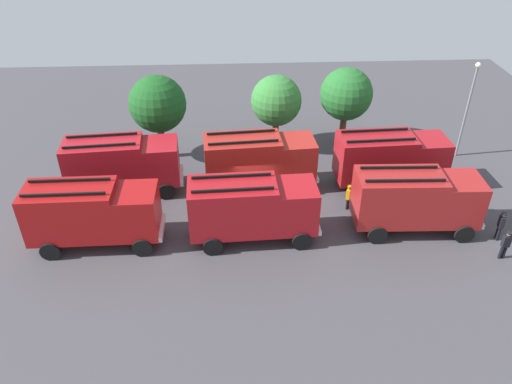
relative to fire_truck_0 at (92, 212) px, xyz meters
The scene contains 15 objects.
ground_plane 9.66m from the fire_truck_0, 16.35° to the left, with size 54.27×54.27×0.00m, color #423F44.
fire_truck_0 is the anchor object (origin of this frame).
fire_truck_1 8.68m from the fire_truck_0, ahead, with size 7.30×3.00×3.88m.
fire_truck_2 17.97m from the fire_truck_0, ahead, with size 7.27×2.94×3.88m.
fire_truck_3 5.34m from the fire_truck_0, 82.56° to the left, with size 7.37×3.21×3.88m.
fire_truck_4 10.75m from the fire_truck_0, 29.40° to the left, with size 7.36×3.19×3.88m.
fire_truck_5 18.53m from the fire_truck_0, 15.86° to the left, with size 7.30×3.01×3.88m.
firefighter_0 15.02m from the fire_truck_0, 10.22° to the left, with size 0.43×0.48×1.64m.
firefighter_1 22.67m from the fire_truck_0, ahead, with size 0.30×0.45×1.81m.
firefighter_2 22.30m from the fire_truck_0, ahead, with size 0.43×0.29×1.76m.
tree_0 10.34m from the fire_truck_0, 75.00° to the left, with size 3.95×3.95×6.13m.
tree_1 15.39m from the fire_truck_0, 44.54° to the left, with size 3.64×3.64×5.63m.
tree_2 19.64m from the fire_truck_0, 34.96° to the left, with size 3.82×3.82×5.91m.
traffic_cone_0 8.28m from the fire_truck_0, 89.04° to the left, with size 0.51×0.51×0.73m, color #F2600C.
lamppost 25.73m from the fire_truck_0, 20.26° to the left, with size 0.36×0.36×7.00m.
Camera 1 is at (-1.29, -24.89, 17.95)m, focal length 34.84 mm.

